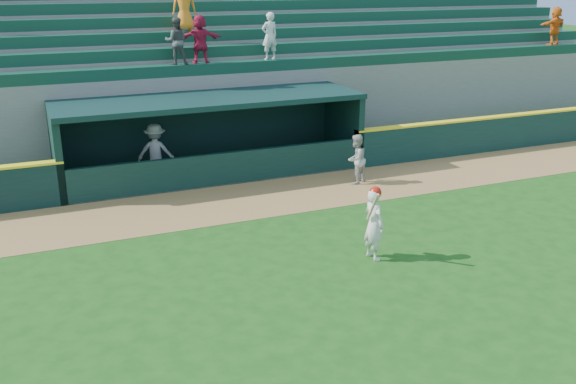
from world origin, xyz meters
name	(u,v)px	position (x,y,z in m)	size (l,w,h in m)	color
ground	(317,272)	(0.00, 0.00, 0.00)	(120.00, 120.00, 0.00)	#174411
warning_track	(242,201)	(0.00, 4.90, 0.01)	(40.00, 3.00, 0.01)	olive
field_wall_right	(541,129)	(12.25, 6.55, 0.60)	(15.50, 0.30, 1.20)	black
wall_stripe_right	(543,112)	(12.25, 6.55, 1.23)	(15.50, 0.32, 0.06)	yellow
dugout_player_front	(356,159)	(3.70, 5.10, 0.76)	(0.74, 0.57, 1.51)	#A4A59F
dugout_player_inside	(156,152)	(-1.74, 7.84, 0.87)	(1.13, 0.65, 1.75)	#A9A9A3
dugout	(209,130)	(0.00, 8.00, 1.36)	(9.40, 2.80, 2.46)	slate
stands	(173,77)	(0.00, 12.56, 2.40)	(34.50, 6.28, 7.10)	slate
batter_at_plate	(374,223)	(1.44, 0.16, 0.85)	(0.48, 0.80, 1.70)	silver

